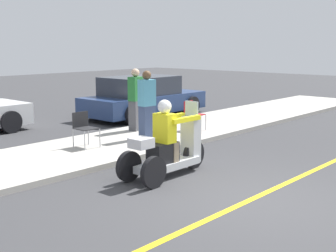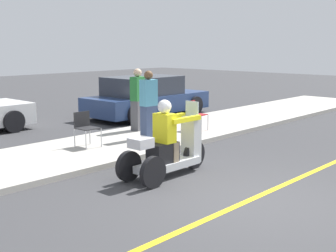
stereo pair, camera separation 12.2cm
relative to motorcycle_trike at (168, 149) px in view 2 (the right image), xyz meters
The scene contains 9 objects.
ground_plane 2.01m from the motorcycle_trike, 94.08° to the right, with size 60.00×60.00×0.00m, color #38383A.
lane_stripe 2.00m from the motorcycle_trike, 90.22° to the right, with size 24.00×0.12×0.01m.
sidewalk_strip 2.72m from the motorcycle_trike, 92.95° to the left, with size 28.00×2.80×0.12m.
motorcycle_trike is the anchor object (origin of this frame).
spectator_with_child 3.15m from the motorcycle_trike, 51.53° to the left, with size 0.42×0.27×1.73m.
spectator_far_back 4.30m from the motorcycle_trike, 53.73° to the left, with size 0.45×0.32×1.72m.
folding_chair_curbside 4.24m from the motorcycle_trike, 32.55° to the left, with size 0.52×0.52×0.82m.
folding_chair_set_back 2.86m from the motorcycle_trike, 85.43° to the left, with size 0.47×0.47×0.82m.
parked_car_lot_left 7.51m from the motorcycle_trike, 48.22° to the left, with size 4.60×2.05×1.40m.
Camera 2 is at (-6.29, -3.93, 2.52)m, focal length 50.00 mm.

